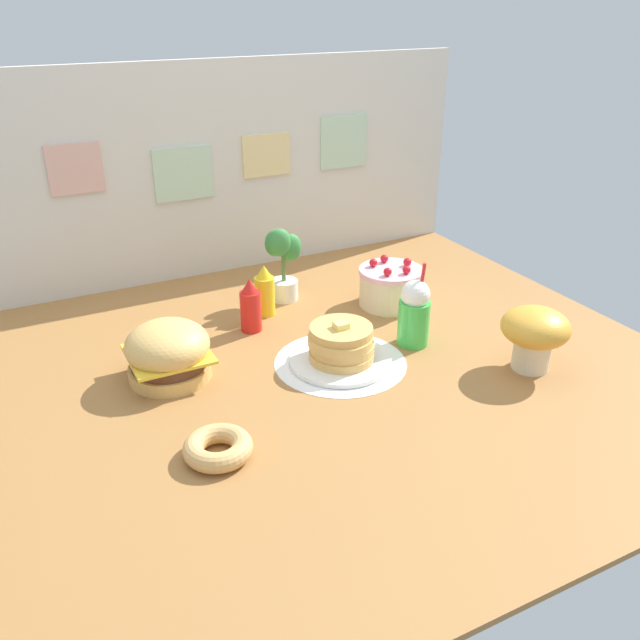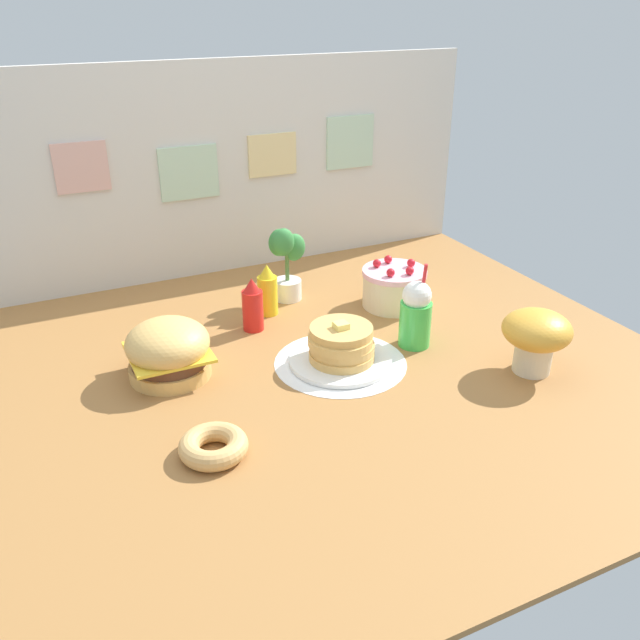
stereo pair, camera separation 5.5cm
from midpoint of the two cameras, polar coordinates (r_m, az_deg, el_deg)
The scene contains 12 objects.
ground_plane at distance 2.35m, azimuth 1.63°, elevation -4.49°, with size 2.39×2.14×0.02m, color #9E6B38.
back_wall at distance 3.09m, azimuth -7.44°, elevation 12.58°, with size 2.39×0.04×0.94m.
doily_mat at distance 2.39m, azimuth 2.41°, elevation -3.65°, with size 0.47×0.47×0.00m, color white.
burger at distance 2.32m, azimuth -12.12°, elevation -2.54°, with size 0.28×0.28×0.20m.
pancake_stack at distance 2.36m, azimuth 2.48°, elevation -2.37°, with size 0.36×0.36×0.16m.
layer_cake at distance 2.81m, azimuth 6.86°, elevation 2.80°, with size 0.27×0.27×0.19m.
ketchup_bottle at distance 2.59m, azimuth -5.15°, elevation 1.19°, with size 0.08×0.08×0.21m.
mustard_bottle at distance 2.71m, azimuth -3.91°, elevation 2.46°, with size 0.08×0.08×0.21m.
cream_soda_cup at distance 2.48m, azimuth 8.77°, elevation 0.49°, with size 0.12×0.12×0.32m.
donut_pink_glaze at distance 1.95m, azimuth -8.25°, elevation -10.53°, with size 0.20×0.20×0.06m.
potted_plant at distance 2.82m, azimuth -2.32°, elevation 5.09°, with size 0.16×0.12×0.33m.
mushroom_stool at distance 2.40m, azimuth 18.54°, elevation -1.24°, with size 0.24×0.24×0.22m.
Camera 2 is at (-0.91, -1.80, 1.19)m, focal length 37.62 mm.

